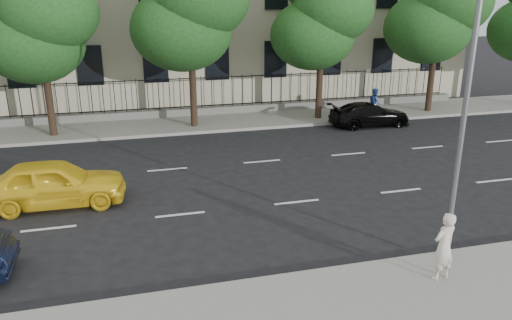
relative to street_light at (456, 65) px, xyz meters
The scene contains 14 objects.
ground 5.99m from the street_light, 144.73° to the left, with size 120.00×120.00×0.00m, color black.
near_sidewalk 6.08m from the street_light, 138.24° to the right, with size 60.00×4.00×0.15m, color gray.
far_sidewalk 16.75m from the street_light, 99.01° to the left, with size 60.00×4.00×0.15m, color gray.
lane_markings 8.67m from the street_light, 110.98° to the left, with size 49.60×4.62×0.01m, color silver, non-canonical shape.
iron_fence 18.21m from the street_light, 98.14° to the left, with size 30.00×0.50×2.20m.
street_light is the anchor object (origin of this frame).
tree_b 18.99m from the street_light, 127.15° to the left, with size 5.53×5.12×8.97m.
tree_c 15.82m from the street_light, 106.43° to the left, with size 5.89×5.50×9.80m.
tree_d 15.36m from the street_light, 80.48° to the left, with size 5.34×4.94×8.84m.
tree_e 17.92m from the street_light, 57.77° to the left, with size 5.71×5.31×9.46m.
yellow_taxi 12.89m from the street_light, 149.66° to the left, with size 1.87×4.65×1.59m, color yellow.
black_sedan 14.62m from the street_light, 70.25° to the left, with size 1.78×4.38×1.27m, color black.
woman_near 4.43m from the street_light, 118.20° to the right, with size 0.64×0.42×1.75m, color silver.
pedestrian_far 15.97m from the street_light, 68.58° to the left, with size 0.79×0.61×1.62m, color #2D4A90.
Camera 1 is at (-5.39, -12.40, 6.83)m, focal length 35.00 mm.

